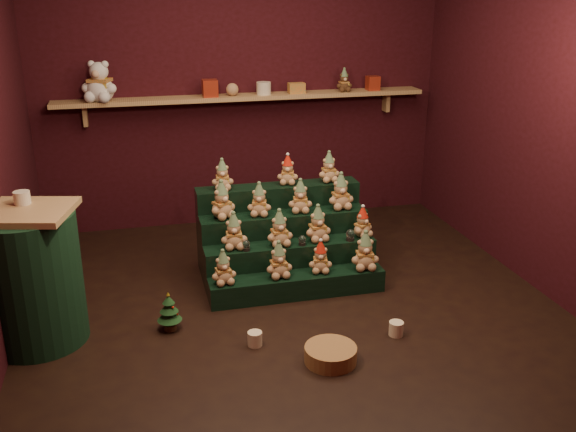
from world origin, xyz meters
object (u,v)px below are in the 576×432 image
object	(u,v)px
riser_tier_front	(297,285)
snow_globe_a	(246,245)
snow_globe_c	(350,235)
mini_christmas_tree	(169,311)
white_bear	(99,76)
mug_right	(396,329)
brown_bear	(344,80)
mug_left	(255,339)
snow_globe_b	(302,240)
wicker_basket	(331,354)
side_table	(31,277)

from	to	relation	value
riser_tier_front	snow_globe_a	distance (m)	0.51
snow_globe_c	mini_christmas_tree	size ratio (longest dim) A/B	0.32
snow_globe_c	white_bear	xyz separation A→B (m)	(-1.90, 1.53, 1.14)
snow_globe_c	mug_right	world-z (taller)	snow_globe_c
brown_bear	mug_left	bearing A→B (deg)	-120.49
mug_right	white_bear	xyz separation A→B (m)	(-1.94, 2.45, 1.50)
snow_globe_a	snow_globe_b	distance (m)	0.46
mug_left	brown_bear	size ratio (longest dim) A/B	0.45
mug_right	snow_globe_a	bearing A→B (deg)	134.17
snow_globe_c	mug_left	world-z (taller)	snow_globe_c
mug_right	wicker_basket	world-z (taller)	wicker_basket
wicker_basket	white_bear	distance (m)	3.35
wicker_basket	brown_bear	size ratio (longest dim) A/B	1.56
snow_globe_c	snow_globe_b	bearing A→B (deg)	180.00
riser_tier_front	white_bear	xyz separation A→B (m)	(-1.42, 1.69, 1.46)
snow_globe_c	white_bear	distance (m)	2.69
side_table	mug_left	world-z (taller)	side_table
snow_globe_c	wicker_basket	size ratio (longest dim) A/B	0.28
wicker_basket	mug_right	bearing A→B (deg)	20.96
mug_right	wicker_basket	size ratio (longest dim) A/B	0.30
riser_tier_front	white_bear	distance (m)	2.64
riser_tier_front	mug_left	distance (m)	0.81
mug_left	snow_globe_c	bearing A→B (deg)	40.29
mini_christmas_tree	wicker_basket	bearing A→B (deg)	-34.18
snow_globe_b	wicker_basket	world-z (taller)	snow_globe_b
snow_globe_b	mug_left	world-z (taller)	snow_globe_b
brown_bear	snow_globe_c	bearing A→B (deg)	-105.53
wicker_basket	brown_bear	bearing A→B (deg)	70.37
mini_christmas_tree	snow_globe_b	bearing A→B (deg)	22.62
riser_tier_front	wicker_basket	bearing A→B (deg)	-91.74
snow_globe_b	snow_globe_c	distance (m)	0.41
riser_tier_front	brown_bear	world-z (taller)	brown_bear
snow_globe_a	mug_right	bearing A→B (deg)	-45.83
wicker_basket	white_bear	bearing A→B (deg)	117.54
white_bear	snow_globe_c	bearing A→B (deg)	-17.58
snow_globe_b	brown_bear	xyz separation A→B (m)	(0.84, 1.53, 1.03)
brown_bear	side_table	bearing A→B (deg)	-145.97
mini_christmas_tree	mug_right	size ratio (longest dim) A/B	2.92
white_bear	brown_bear	distance (m)	2.34
snow_globe_a	side_table	world-z (taller)	side_table
snow_globe_a	snow_globe_b	world-z (taller)	snow_globe_a
snow_globe_c	brown_bear	world-z (taller)	brown_bear
mug_left	mug_right	world-z (taller)	mug_right
snow_globe_c	mug_right	xyz separation A→B (m)	(0.03, -0.92, -0.36)
mug_right	brown_bear	world-z (taller)	brown_bear
side_table	mug_right	distance (m)	2.53
snow_globe_b	wicker_basket	distance (m)	1.19
side_table	white_bear	distance (m)	2.23
brown_bear	mini_christmas_tree	bearing A→B (deg)	-134.09
snow_globe_c	riser_tier_front	bearing A→B (deg)	-161.85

